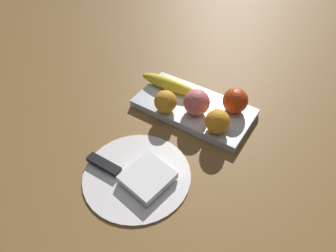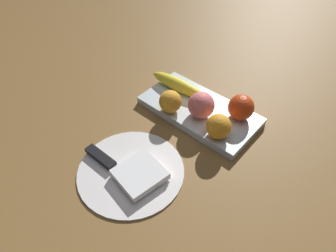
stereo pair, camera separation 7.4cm
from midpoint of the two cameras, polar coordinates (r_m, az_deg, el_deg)
ground_plane at (r=0.88m, az=10.64°, el=2.78°), size 2.40×2.40×0.00m
fruit_tray at (r=0.85m, az=8.45°, el=2.77°), size 0.33×0.17×0.02m
apple at (r=0.82m, az=16.29°, el=3.29°), size 0.07×0.07×0.07m
banana at (r=0.89m, az=4.28°, el=7.77°), size 0.18×0.05×0.04m
orange_near_apple at (r=0.81m, az=3.08°, el=4.55°), size 0.06×0.06×0.06m
orange_near_banana at (r=0.76m, az=12.41°, el=-0.23°), size 0.06×0.06×0.06m
peach at (r=0.80m, az=8.94°, el=3.84°), size 0.07×0.07×0.07m
dinner_plate at (r=0.72m, az=-4.13°, el=-8.62°), size 0.25×0.25×0.01m
folded_napkin at (r=0.69m, az=-2.29°, el=-9.36°), size 0.11×0.12×0.02m
knife at (r=0.73m, az=-9.10°, el=-6.62°), size 0.18×0.03×0.01m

